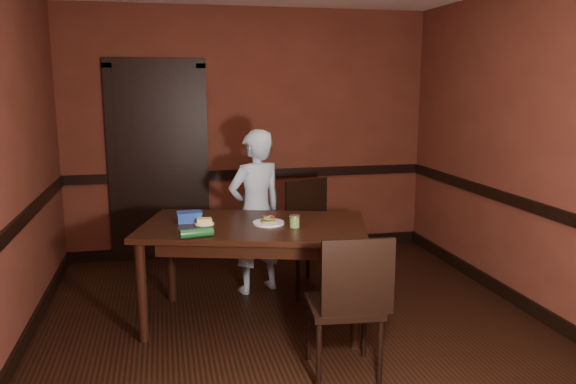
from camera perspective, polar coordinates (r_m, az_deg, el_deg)
name	(u,v)px	position (r m, az deg, el deg)	size (l,w,h in m)	color
floor	(298,335)	(4.42, 1.02, -14.35)	(4.00, 4.50, 0.01)	black
wall_back	(250,134)	(6.23, -3.84, 5.95)	(4.00, 0.02, 2.70)	#542519
wall_front	(458,248)	(1.97, 16.89, -5.44)	(4.00, 0.02, 2.70)	#542519
wall_right	(543,153)	(4.91, 24.47, 3.65)	(0.02, 4.50, 2.70)	#542519
dado_back	(251,174)	(6.27, -3.77, 1.84)	(4.00, 0.03, 0.10)	black
dado_left	(5,237)	(4.14, -26.77, -4.08)	(0.03, 4.50, 0.10)	black
dado_right	(536,208)	(4.97, 23.92, -1.50)	(0.03, 4.50, 0.10)	black
baseboard_back	(252,246)	(6.46, -3.68, -5.54)	(4.00, 0.03, 0.12)	black
baseboard_left	(17,355)	(4.42, -25.81, -14.68)	(0.03, 4.50, 0.12)	black
baseboard_right	(528,306)	(5.20, 23.20, -10.58)	(0.03, 4.50, 0.12)	black
door	(159,160)	(6.15, -13.02, 3.21)	(1.05, 0.07, 2.20)	black
dining_table	(254,273)	(4.52, -3.43, -8.25)	(1.73, 0.97, 0.81)	black
chair_far	(303,237)	(5.18, 1.56, -4.59)	(0.47, 0.47, 1.01)	black
chair_near	(344,303)	(3.74, 5.66, -11.14)	(0.45, 0.45, 0.97)	black
person	(256,212)	(5.09, -3.29, -2.02)	(0.55, 0.36, 1.50)	#A5C4D8
sandwich_plate	(268,222)	(4.39, -2.00, -3.04)	(0.25, 0.25, 0.06)	white
sauce_jar	(295,221)	(4.28, 0.68, -2.98)	(0.08, 0.08, 0.09)	olive
cheese_saucer	(204,222)	(4.43, -8.50, -3.03)	(0.15, 0.15, 0.05)	white
food_tub	(189,217)	(4.51, -9.99, -2.51)	(0.20, 0.14, 0.08)	blue
wrapped_veg	(196,233)	(4.06, -9.28, -4.11)	(0.07, 0.07, 0.24)	#154E20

